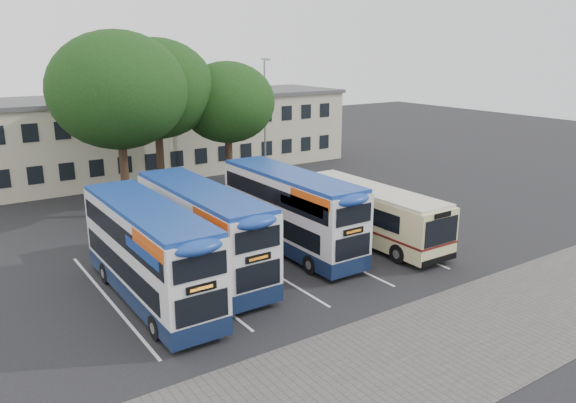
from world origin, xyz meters
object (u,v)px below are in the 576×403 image
Objects in this scene: bus_dd_left at (148,249)px; bus_single at (369,210)px; tree_right at (227,103)px; tree_mid at (156,89)px; lamp_post at (265,112)px; bus_dd_mid at (202,227)px; bus_dd_right at (290,208)px; tree_left at (118,90)px.

bus_dd_left reaches higher than bus_single.
tree_right is 17.73m from bus_dd_left.
bus_single is at bearing -66.27° from tree_mid.
bus_dd_left is at bearing -177.19° from bus_single.
lamp_post reaches higher than bus_single.
bus_dd_left is 3.18m from bus_dd_mid.
tree_mid is (-9.12, -1.66, 2.21)m from lamp_post.
bus_dd_mid is at bearing -175.32° from bus_dd_right.
lamp_post is 12.94m from tree_left.
tree_right is (-4.47, -2.44, 1.17)m from lamp_post.
bus_dd_right is (7.91, 1.67, -0.00)m from bus_dd_left.
tree_right is at bearing 51.16° from bus_dd_left.
tree_left reaches higher than bus_dd_right.
lamp_post is 0.83× the size of tree_left.
bus_dd_mid is at bearing -104.10° from tree_mid.
bus_dd_mid is at bearing 175.86° from bus_single.
bus_dd_left is (-6.17, -14.22, -5.11)m from tree_mid.
bus_dd_mid is at bearing 23.44° from bus_dd_left.
bus_dd_mid is 5.01m from bus_dd_right.
bus_dd_mid reaches higher than bus_dd_left.
tree_right is at bearing 76.12° from bus_dd_right.
tree_left reaches higher than tree_right.
tree_right is at bearing -9.52° from tree_mid.
tree_left is 13.64m from bus_dd_left.
tree_left is at bearing 114.54° from bus_dd_right.
tree_mid reaches higher than bus_dd_right.
tree_left is 1.13× the size of bus_single.
lamp_post is at bearing 10.30° from tree_mid.
tree_mid is (3.06, 2.03, -0.16)m from tree_left.
tree_right reaches higher than bus_dd_left.
tree_right reaches higher than bus_single.
bus_dd_right reaches higher than bus_single.
bus_dd_mid is (-12.37, -14.61, -2.89)m from lamp_post.
tree_left is at bearing 127.98° from bus_single.
tree_right reaches higher than bus_dd_mid.
bus_single is at bearing -84.04° from tree_right.
tree_mid is 1.17× the size of tree_right.
bus_single is at bearing 2.81° from bus_dd_left.
tree_left reaches higher than bus_dd_mid.
bus_single is (9.05, -11.59, -5.84)m from tree_left.
bus_dd_mid is 1.00× the size of bus_dd_right.
tree_left is 7.90m from tree_right.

